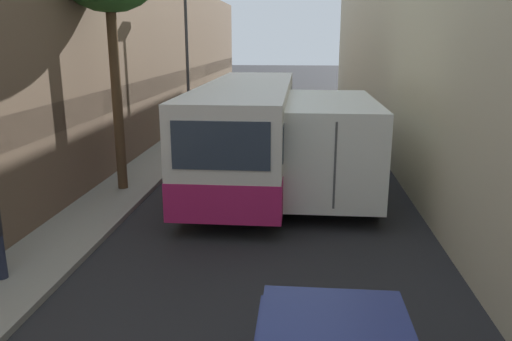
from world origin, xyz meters
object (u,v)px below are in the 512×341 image
(box_truck, at_px, (327,139))
(panel_van, at_px, (269,102))
(street_lamp, at_px, (186,34))
(bus, at_px, (247,129))

(box_truck, distance_m, panel_van, 12.34)
(panel_van, distance_m, street_lamp, 8.00)
(bus, height_order, street_lamp, street_lamp)
(bus, bearing_deg, street_lamp, 122.50)
(box_truck, distance_m, street_lamp, 8.23)
(bus, bearing_deg, box_truck, -20.30)
(panel_van, height_order, street_lamp, street_lamp)
(street_lamp, bearing_deg, box_truck, -45.51)
(box_truck, relative_size, panel_van, 1.79)
(bus, distance_m, street_lamp, 6.14)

